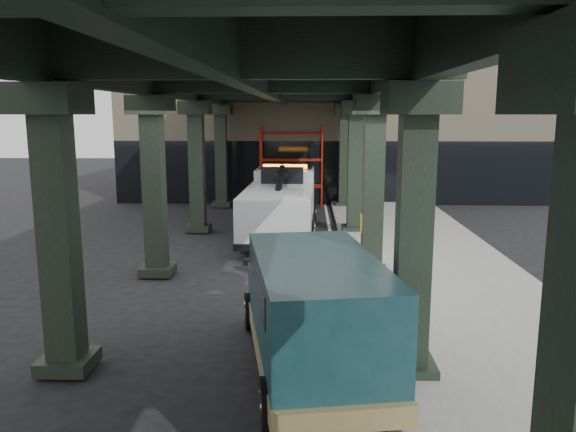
# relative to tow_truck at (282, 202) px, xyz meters

# --- Properties ---
(ground) EXTENTS (90.00, 90.00, 0.00)m
(ground) POSITION_rel_tow_truck_xyz_m (0.13, -7.29, -1.31)
(ground) COLOR black
(ground) RESTS_ON ground
(sidewalk) EXTENTS (5.00, 40.00, 0.15)m
(sidewalk) POSITION_rel_tow_truck_xyz_m (4.63, -5.29, -1.23)
(sidewalk) COLOR gray
(sidewalk) RESTS_ON ground
(lane_stripe) EXTENTS (0.12, 38.00, 0.01)m
(lane_stripe) POSITION_rel_tow_truck_xyz_m (1.83, -5.29, -1.30)
(lane_stripe) COLOR silver
(lane_stripe) RESTS_ON ground
(viaduct) EXTENTS (7.40, 32.00, 6.40)m
(viaduct) POSITION_rel_tow_truck_xyz_m (-0.27, -5.29, 4.15)
(viaduct) COLOR black
(viaduct) RESTS_ON ground
(building) EXTENTS (22.00, 10.00, 8.00)m
(building) POSITION_rel_tow_truck_xyz_m (2.13, 12.71, 2.69)
(building) COLOR #C6B793
(building) RESTS_ON ground
(scaffolding) EXTENTS (3.08, 0.88, 4.00)m
(scaffolding) POSITION_rel_tow_truck_xyz_m (0.13, 7.36, 0.80)
(scaffolding) COLOR red
(scaffolding) RESTS_ON ground
(tow_truck) EXTENTS (2.64, 8.25, 2.68)m
(tow_truck) POSITION_rel_tow_truck_xyz_m (0.00, 0.00, 0.00)
(tow_truck) COLOR black
(tow_truck) RESTS_ON ground
(towed_van) EXTENTS (2.89, 5.60, 2.17)m
(towed_van) POSITION_rel_tow_truck_xyz_m (1.07, -11.18, -0.14)
(towed_van) COLOR #0F3338
(towed_van) RESTS_ON ground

